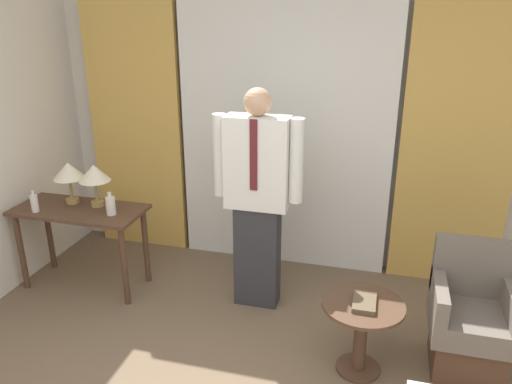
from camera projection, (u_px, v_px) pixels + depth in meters
The scene contains 13 objects.
wall_back at pixel (287, 119), 4.49m from camera, with size 10.00×0.06×2.70m.
curtain_sheer_center at pixel (284, 129), 4.39m from camera, with size 1.90×0.06×2.58m.
curtain_drape_left at pixel (135, 120), 4.74m from camera, with size 0.91×0.06×2.58m.
curtain_drape_right at pixel (459, 140), 4.04m from camera, with size 0.91×0.06×2.58m.
desk at pixel (81, 222), 4.20m from camera, with size 1.09×0.50×0.72m.
table_lamp_left at pixel (69, 172), 4.18m from camera, with size 0.26×0.26×0.36m.
table_lamp_right at pixel (94, 174), 4.12m from camera, with size 0.26×0.26×0.36m.
bottle_near_edge at pixel (111, 205), 4.01m from camera, with size 0.08×0.08×0.19m.
bottle_by_lamp at pixel (34, 203), 4.07m from camera, with size 0.06×0.06×0.18m.
person at pixel (258, 194), 3.82m from camera, with size 0.70×0.23×1.77m.
armchair at pixel (470, 323), 3.30m from camera, with size 0.52×0.53×0.87m.
side_table at pixel (361, 325), 3.26m from camera, with size 0.53×0.53×0.52m.
book at pixel (364, 302), 3.18m from camera, with size 0.14×0.23×0.03m.
Camera 1 is at (0.87, -1.58, 2.32)m, focal length 35.00 mm.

